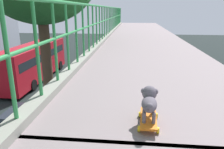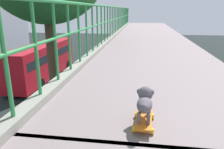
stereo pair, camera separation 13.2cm
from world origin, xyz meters
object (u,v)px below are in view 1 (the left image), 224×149
Objects in this scene: city_bus at (35,60)px; toy_skateboard at (148,119)px; car_silver_fifth at (23,122)px; small_dog at (149,100)px.

toy_skateboard reaches higher than city_bus.
city_bus is 20.05m from toy_skateboard.
car_silver_fifth is 10.93× the size of small_dog.
car_silver_fifth is 10.98m from toy_skateboard.
toy_skateboard is at bearing -61.00° from city_bus.
car_silver_fifth is 10.13m from city_bus.
small_dog is at bearing -60.96° from city_bus.
city_bus is at bearing 110.67° from car_silver_fifth.
toy_skateboard reaches higher than car_silver_fifth.
small_dog reaches higher than city_bus.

